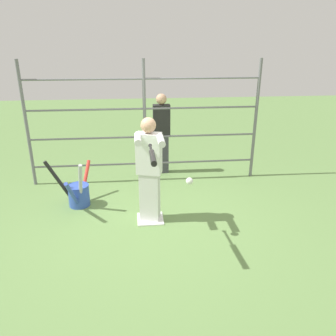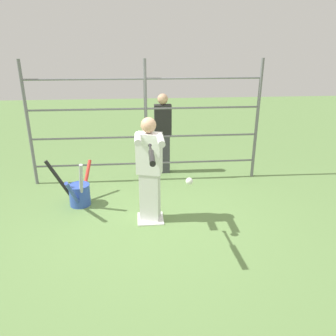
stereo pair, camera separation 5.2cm
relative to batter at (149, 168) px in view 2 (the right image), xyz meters
The scene contains 8 objects.
ground_plane 0.87m from the batter, 90.00° to the right, with size 24.00×24.00×0.00m, color #608447.
home_plate 0.86m from the batter, 90.00° to the right, with size 0.40×0.40×0.02m.
fence_backstop 1.64m from the batter, 90.00° to the right, with size 4.38×0.06×2.33m.
batter is the anchor object (origin of this frame).
baseball_bat_swinging 1.07m from the batter, 89.77° to the left, with size 0.07×0.90×0.12m.
softball_in_flight 0.73m from the batter, 134.86° to the left, with size 0.10×0.10×0.10m.
bat_bucket 1.47m from the batter, 27.26° to the right, with size 0.67×1.20×0.85m.
bystander_behind_fence 2.04m from the batter, 99.85° to the right, with size 0.34×0.21×1.65m.
Camera 2 is at (0.13, 4.50, 2.58)m, focal length 35.00 mm.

